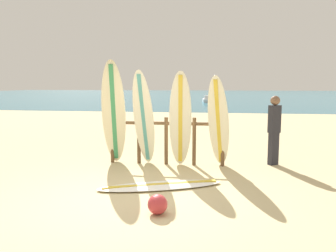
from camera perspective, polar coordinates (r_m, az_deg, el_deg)
name	(u,v)px	position (r m, az deg, el deg)	size (l,w,h in m)	color
ground_plane	(132,199)	(6.05, -6.03, -12.03)	(120.00, 120.00, 0.00)	#CCB784
ocean_water	(211,95)	(63.58, 7.22, 5.21)	(120.00, 80.00, 0.01)	teal
surfboard_rack	(166,136)	(8.38, -0.30, -1.68)	(2.85, 0.09, 1.17)	brown
surfboard_leaning_far_left	(114,114)	(8.29, -9.03, 2.05)	(0.73, 1.01, 2.53)	beige
surfboard_leaning_left	(144,119)	(8.07, -4.05, 1.16)	(0.49, 1.00, 2.30)	silver
surfboard_leaning_center_left	(180,120)	(8.00, 2.07, 1.03)	(0.59, 0.73, 2.27)	silver
surfboard_leaning_center	(218,123)	(7.93, 8.40, 0.55)	(0.65, 1.07, 2.17)	silver
surfboard_lying_on_sand	(161,186)	(6.66, -1.24, -9.89)	(2.46, 1.41, 0.08)	white
beachgoer_standing	(274,127)	(8.69, 17.27, -0.17)	(0.32, 0.30, 1.69)	#26262D
small_boat_offshore	(207,100)	(37.64, 6.47, 4.38)	(1.07, 2.33, 0.71)	silver
beach_ball	(158,204)	(5.34, -1.74, -12.90)	(0.31, 0.31, 0.31)	#B73338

